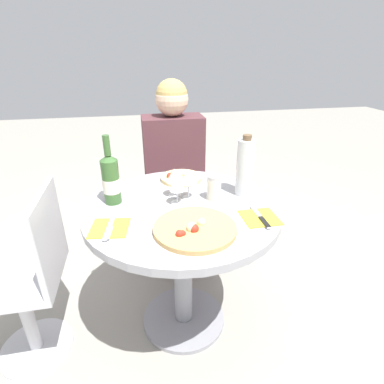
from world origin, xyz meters
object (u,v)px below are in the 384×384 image
(chair_empty_side, at_px, (31,281))
(tall_carafe, at_px, (245,168))
(dining_table, at_px, (182,234))
(seated_diner, at_px, (176,182))
(wine_bottle, at_px, (111,179))
(chair_behind_diner, at_px, (173,191))
(pizza_large, at_px, (195,228))

(chair_empty_side, xyz_separation_m, tall_carafe, (1.02, 0.10, 0.44))
(dining_table, distance_m, seated_diner, 0.67)
(dining_table, distance_m, wine_bottle, 0.42)
(chair_behind_diner, xyz_separation_m, tall_carafe, (0.25, -0.73, 0.44))
(pizza_large, height_order, wine_bottle, wine_bottle)
(chair_behind_diner, distance_m, chair_empty_side, 1.13)
(chair_behind_diner, relative_size, seated_diner, 0.70)
(dining_table, height_order, wine_bottle, wine_bottle)
(wine_bottle, bearing_deg, tall_carafe, -3.13)
(dining_table, xyz_separation_m, pizza_large, (0.01, -0.22, 0.17))
(tall_carafe, bearing_deg, wine_bottle, 176.87)
(seated_diner, bearing_deg, tall_carafe, 113.15)
(seated_diner, relative_size, pizza_large, 3.67)
(pizza_large, distance_m, tall_carafe, 0.43)
(chair_behind_diner, bearing_deg, chair_empty_side, 47.29)
(seated_diner, xyz_separation_m, tall_carafe, (0.25, -0.60, 0.31))
(tall_carafe, bearing_deg, chair_empty_side, -174.50)
(dining_table, xyz_separation_m, seated_diner, (0.06, 0.66, -0.01))
(tall_carafe, bearing_deg, pizza_large, -136.93)
(dining_table, bearing_deg, chair_behind_diner, 85.49)
(chair_behind_diner, relative_size, tall_carafe, 2.84)
(chair_behind_diner, height_order, chair_empty_side, same)
(chair_empty_side, bearing_deg, tall_carafe, -84.50)
(dining_table, bearing_deg, wine_bottle, 161.98)
(chair_behind_diner, bearing_deg, tall_carafe, 109.17)
(dining_table, xyz_separation_m, tall_carafe, (0.32, 0.07, 0.30))
(dining_table, relative_size, chair_empty_side, 1.05)
(seated_diner, xyz_separation_m, pizza_large, (-0.05, -0.88, 0.18))
(chair_empty_side, distance_m, pizza_large, 0.80)
(chair_behind_diner, height_order, seated_diner, seated_diner)
(chair_behind_diner, xyz_separation_m, chair_empty_side, (-0.77, -0.83, 0.00))
(pizza_large, bearing_deg, chair_behind_diner, 87.28)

